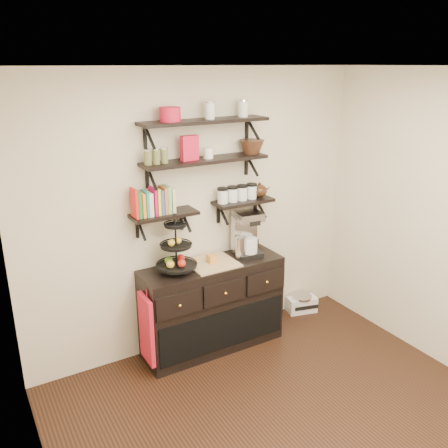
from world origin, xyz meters
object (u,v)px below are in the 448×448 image
coffee_maker (247,234)px  radio (302,304)px  sideboard (212,306)px  fruit_stand (176,253)px

coffee_maker → radio: 1.30m
coffee_maker → radio: coffee_maker is taller
sideboard → fruit_stand: bearing=179.4°
coffee_maker → sideboard: bearing=-168.1°
sideboard → fruit_stand: 0.73m
sideboard → coffee_maker: size_ratio=3.09×
sideboard → coffee_maker: 0.78m
sideboard → radio: sideboard is taller
fruit_stand → radio: bearing=3.1°
fruit_stand → radio: 1.87m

